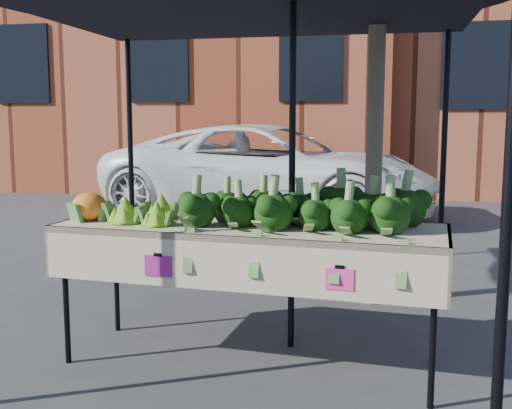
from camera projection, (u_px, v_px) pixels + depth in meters
name	position (u px, v px, depth m)	size (l,w,h in m)	color
ground	(239.00, 356.00, 4.05)	(90.00, 90.00, 0.00)	#333336
table	(250.00, 295.00, 3.89)	(2.46, 0.99, 0.90)	#BEB397
canopy	(243.00, 146.00, 4.21)	(3.16, 3.16, 2.74)	black
broccoli_heap	(302.00, 202.00, 3.76)	(1.50, 0.60, 0.29)	black
romanesco_cluster	(147.00, 204.00, 3.93)	(0.46, 0.50, 0.23)	#7FAB27
cauliflower_pair	(89.00, 205.00, 3.98)	(0.23, 0.23, 0.20)	orange
vehicle	(271.00, 48.00, 9.62)	(2.46, 1.48, 5.33)	white
street_tree	(377.00, 60.00, 4.98)	(2.06, 2.06, 4.06)	#1E4C14
building_left	(158.00, 6.00, 16.09)	(12.00, 8.00, 9.00)	maroon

